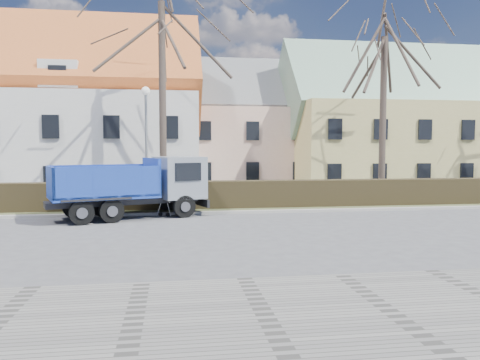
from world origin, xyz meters
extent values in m
plane|color=#47474A|center=(0.00, 0.00, 0.00)|extent=(120.00, 120.00, 0.00)
cube|color=slate|center=(0.00, -8.50, 0.04)|extent=(80.00, 5.00, 0.08)
cube|color=#9C9991|center=(0.00, 4.60, 0.06)|extent=(80.00, 0.30, 0.12)
cube|color=#3F4527|center=(0.00, 6.20, 0.05)|extent=(80.00, 3.00, 0.10)
cube|color=black|center=(0.00, 6.00, 0.65)|extent=(60.00, 0.90, 1.30)
imported|color=#2A2930|center=(-4.33, 9.99, 0.58)|extent=(3.46, 1.52, 1.16)
camera|label=1|loc=(-1.57, -16.05, 2.97)|focal=35.00mm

